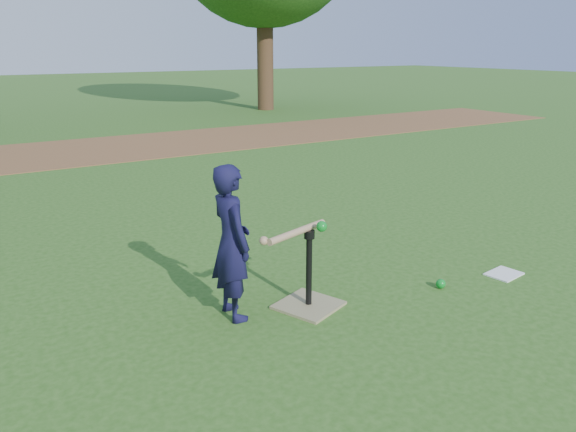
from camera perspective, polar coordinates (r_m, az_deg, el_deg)
ground at (r=4.62m, az=1.34°, el=-7.64°), size 80.00×80.00×0.00m
dirt_strip at (r=11.42m, az=-19.82°, el=6.27°), size 24.00×3.00×0.01m
child at (r=4.03m, az=-5.78°, el=-2.70°), size 0.29×0.43×1.15m
wiffle_ball_ground at (r=4.83m, az=15.26°, el=-6.65°), size 0.08×0.08×0.08m
clipboard at (r=5.29m, az=21.08°, el=-5.51°), size 0.33×0.27×0.01m
batting_tee at (r=4.32m, az=2.12°, el=-7.85°), size 0.56×0.56×0.61m
swing_action at (r=4.04m, az=1.13°, el=-1.60°), size 0.63×0.23×0.10m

